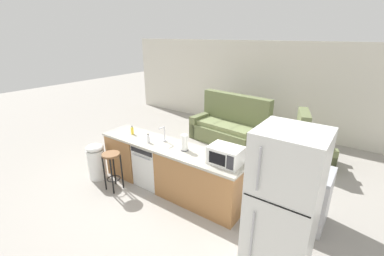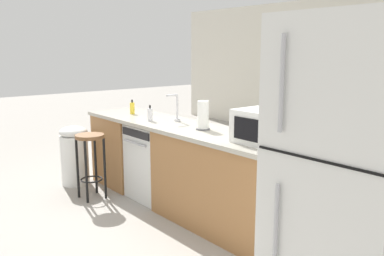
# 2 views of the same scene
# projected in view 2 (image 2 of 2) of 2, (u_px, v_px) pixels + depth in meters

# --- Properties ---
(ground_plane) EXTENTS (24.00, 24.00, 0.00)m
(ground_plane) POSITION_uv_depth(u_px,v_px,m) (172.00, 203.00, 4.50)
(ground_plane) COLOR gray
(kitchen_counter) EXTENTS (2.94, 0.66, 0.90)m
(kitchen_counter) POSITION_uv_depth(u_px,v_px,m) (186.00, 171.00, 4.24)
(kitchen_counter) COLOR #9E6B3D
(kitchen_counter) RESTS_ON ground_plane
(dishwasher) EXTENTS (0.58, 0.61, 0.84)m
(dishwasher) POSITION_uv_depth(u_px,v_px,m) (158.00, 161.00, 4.61)
(dishwasher) COLOR silver
(dishwasher) RESTS_ON ground_plane
(refrigerator) EXTENTS (0.72, 0.73, 1.85)m
(refrigerator) POSITION_uv_depth(u_px,v_px,m) (349.00, 188.00, 2.21)
(refrigerator) COLOR silver
(refrigerator) RESTS_ON ground_plane
(microwave) EXTENTS (0.50, 0.37, 0.28)m
(microwave) POSITION_uv_depth(u_px,v_px,m) (266.00, 127.00, 3.33)
(microwave) COLOR white
(microwave) RESTS_ON kitchen_counter
(sink_faucet) EXTENTS (0.07, 0.18, 0.30)m
(sink_faucet) POSITION_uv_depth(u_px,v_px,m) (176.00, 110.00, 4.39)
(sink_faucet) COLOR silver
(sink_faucet) RESTS_ON kitchen_counter
(paper_towel_roll) EXTENTS (0.14, 0.14, 0.28)m
(paper_towel_roll) POSITION_uv_depth(u_px,v_px,m) (203.00, 116.00, 3.94)
(paper_towel_roll) COLOR #4C4C51
(paper_towel_roll) RESTS_ON kitchen_counter
(soap_bottle) EXTENTS (0.06, 0.06, 0.18)m
(soap_bottle) POSITION_uv_depth(u_px,v_px,m) (150.00, 114.00, 4.43)
(soap_bottle) COLOR silver
(soap_bottle) RESTS_ON kitchen_counter
(dish_soap_bottle) EXTENTS (0.06, 0.06, 0.18)m
(dish_soap_bottle) POSITION_uv_depth(u_px,v_px,m) (133.00, 108.00, 4.92)
(dish_soap_bottle) COLOR yellow
(dish_soap_bottle) RESTS_ON kitchen_counter
(bar_stool) EXTENTS (0.32, 0.32, 0.74)m
(bar_stool) POSITION_uv_depth(u_px,v_px,m) (90.00, 152.00, 4.55)
(bar_stool) COLOR brown
(bar_stool) RESTS_ON ground_plane
(trash_bin) EXTENTS (0.35, 0.35, 0.74)m
(trash_bin) POSITION_uv_depth(u_px,v_px,m) (74.00, 155.00, 5.08)
(trash_bin) COLOR white
(trash_bin) RESTS_ON ground_plane
(couch) EXTENTS (2.09, 1.11, 1.27)m
(couch) POSITION_uv_depth(u_px,v_px,m) (315.00, 135.00, 6.15)
(couch) COLOR #667047
(couch) RESTS_ON ground_plane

